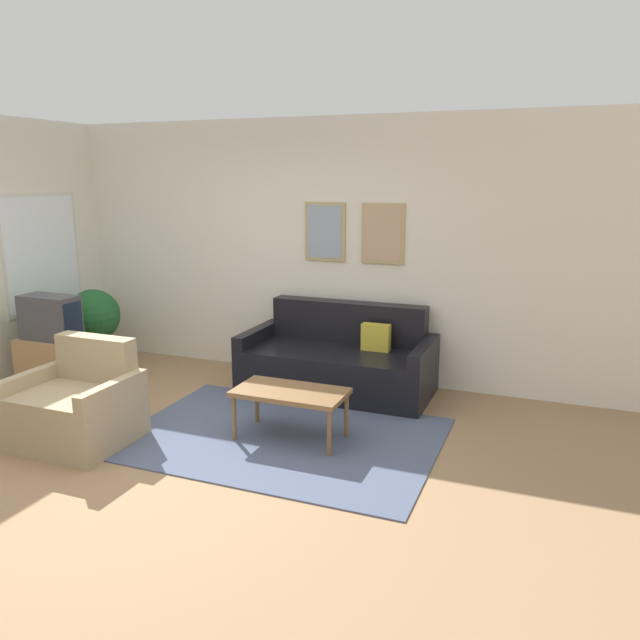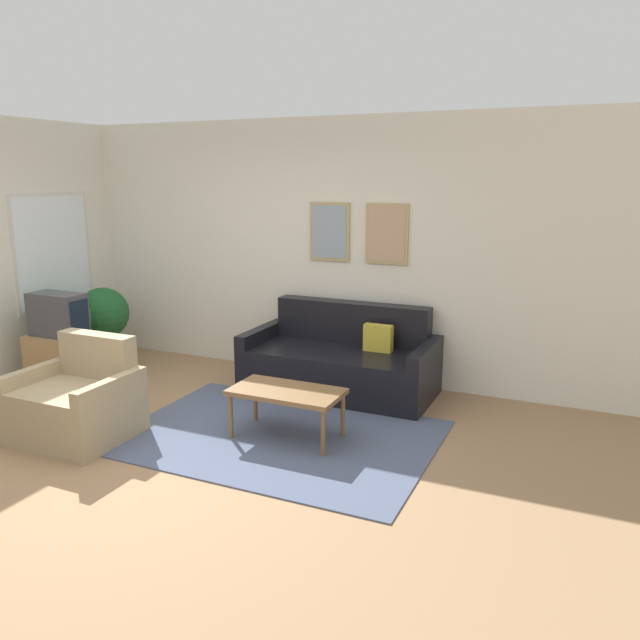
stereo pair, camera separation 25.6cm
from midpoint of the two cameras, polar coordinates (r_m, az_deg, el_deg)
ground_plane at (r=5.04m, az=-16.74°, el=-12.34°), size 16.00×16.00×0.00m
area_rug at (r=5.26m, az=-4.98°, el=-10.61°), size 2.55×1.81×0.01m
wall_back at (r=6.75m, az=-4.10°, el=6.55°), size 8.00×0.09×2.70m
couch at (r=6.24m, az=0.56°, el=-3.88°), size 1.86×0.90×0.85m
coffee_table at (r=5.10m, az=-4.17°, el=-6.86°), size 0.91×0.48×0.42m
tv_stand at (r=6.78m, az=-24.07°, el=-3.85°), size 0.66×0.40×0.55m
tv at (r=6.66m, az=-24.45°, el=0.21°), size 0.57×0.28×0.43m
armchair at (r=5.49m, az=-22.58°, el=-7.46°), size 0.89×0.76×0.82m
potted_plant_tall at (r=7.22m, az=-24.07°, el=-0.26°), size 0.58×0.58×0.91m
potted_plant_by_window at (r=7.44m, az=-20.92°, el=0.26°), size 0.58×0.58×0.89m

